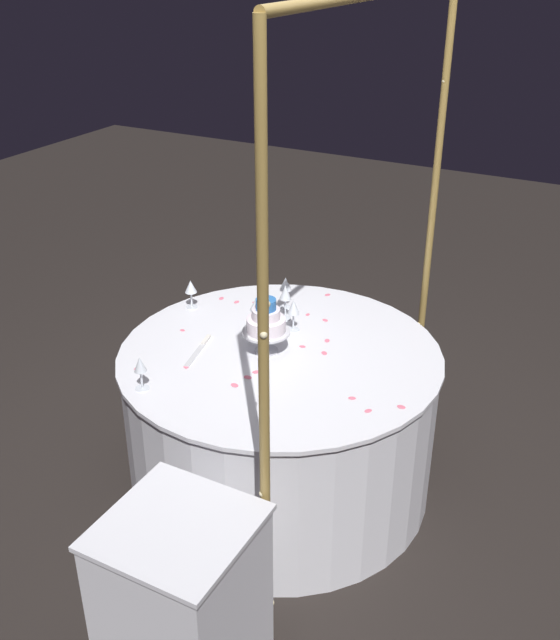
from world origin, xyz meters
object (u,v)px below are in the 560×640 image
Objects in this scene: main_table at (280,421)px; wine_glass_5 at (286,285)px; wine_glass_1 at (293,308)px; wine_glass_3 at (191,288)px; side_table at (183,606)px; wine_glass_4 at (140,366)px; tiered_cake at (266,322)px; wine_glass_0 at (257,305)px; wine_glass_2 at (285,294)px; decorative_arch at (370,224)px; cake_knife at (200,349)px.

wine_glass_5 is at bearing -155.38° from main_table.
wine_glass_3 is at bearing -87.34° from wine_glass_1.
side_table is 4.91× the size of wine_glass_4.
tiered_cake is (-1.11, -0.28, 0.55)m from side_table.
wine_glass_2 reaches higher than wine_glass_0.
wine_glass_5 is (-1.56, -0.41, 0.52)m from side_table.
decorative_arch is 8.69× the size of tiered_cake.
tiered_cake reaches higher than side_table.
decorative_arch is 1.11m from wine_glass_4.
tiered_cake is 0.25m from wine_glass_1.
wine_glass_5 is (-0.20, -0.15, 0.01)m from wine_glass_1.
decorative_arch reaches higher than wine_glass_5.
wine_glass_4 reaches higher than main_table.
main_table is 5.61× the size of tiered_cake.
decorative_arch reaches higher than wine_glass_4.
wine_glass_1 reaches higher than cake_knife.
side_table is at bearing 32.30° from wine_glass_3.
wine_glass_2 reaches higher than wine_glass_3.
side_table is 2.58× the size of cake_knife.
wine_glass_0 is 0.72m from wine_glass_4.
decorative_arch is 13.67× the size of wine_glass_5.
wine_glass_0 is 0.35m from cake_knife.
tiered_cake is 0.61m from wine_glass_4.
wine_glass_1 is at bearing -116.29° from decorative_arch.
decorative_arch is at bearing 76.08° from wine_glass_0.
wine_glass_4 is (-0.59, -0.59, 0.50)m from side_table.
wine_glass_3 is (-0.19, -0.62, 0.50)m from main_table.
wine_glass_3 is at bearing -111.29° from tiered_cake.
decorative_arch reaches higher than wine_glass_3.
main_table is 9.23× the size of wine_glass_1.
decorative_arch is at bearing 63.71° from wine_glass_1.
decorative_arch is 0.83m from wine_glass_2.
wine_glass_4 is 0.91× the size of wine_glass_5.
wine_glass_1 is at bearing -168.42° from main_table.
wine_glass_4 is at bearing -12.79° from wine_glass_0.
decorative_arch reaches higher than tiered_cake.
wine_glass_0 is at bearing -3.57° from wine_glass_5.
cake_knife is (0.15, -0.74, -0.69)m from decorative_arch.
wine_glass_3 is 0.89× the size of wine_glass_5.
wine_glass_4 is at bearing -30.61° from tiered_cake.
tiered_cake reaches higher than wine_glass_4.
side_table is 1.46m from wine_glass_0.
wine_glass_0 is (-0.15, -0.21, 0.51)m from main_table.
side_table is 4.08× the size of wine_glass_2.
side_table is at bearing 29.75° from cake_knife.
wine_glass_0 is 1.13× the size of wine_glass_3.
wine_glass_3 is at bearing -107.43° from main_table.
side_table is 1.48m from wine_glass_1.
decorative_arch is at bearing 170.97° from side_table.
wine_glass_0 is at bearing 167.21° from wine_glass_4.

